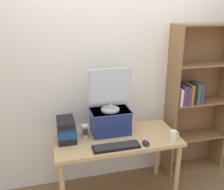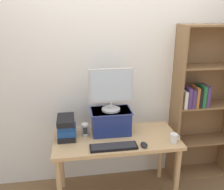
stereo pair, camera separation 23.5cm
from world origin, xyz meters
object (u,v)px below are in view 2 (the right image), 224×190
(bookshelf_unit, at_px, (202,103))
(desk_speaker, at_px, (85,130))
(coffee_mug, at_px, (174,138))
(keyboard, at_px, (114,147))
(book_stack, at_px, (66,128))
(computer_mouse, at_px, (144,145))
(desk, at_px, (116,145))
(riser_box, at_px, (111,121))
(computer_monitor, at_px, (111,89))

(bookshelf_unit, height_order, desk_speaker, bookshelf_unit)
(bookshelf_unit, bearing_deg, coffee_mug, -138.20)
(keyboard, bearing_deg, bookshelf_unit, 23.05)
(book_stack, distance_m, coffee_mug, 1.08)
(computer_mouse, bearing_deg, coffee_mug, 5.66)
(coffee_mug, distance_m, desk_speaker, 0.90)
(desk, bearing_deg, desk_speaker, 162.46)
(bookshelf_unit, relative_size, book_stack, 6.81)
(bookshelf_unit, relative_size, coffee_mug, 17.71)
(bookshelf_unit, xyz_separation_m, riser_box, (-1.10, -0.16, -0.07))
(computer_mouse, xyz_separation_m, desk_speaker, (-0.55, 0.31, 0.05))
(book_stack, bearing_deg, computer_mouse, -21.76)
(computer_monitor, bearing_deg, keyboard, -93.92)
(computer_monitor, bearing_deg, coffee_mug, -27.52)
(bookshelf_unit, relative_size, desk_speaker, 14.08)
(desk, height_order, keyboard, keyboard)
(desk, distance_m, riser_box, 0.26)
(coffee_mug, bearing_deg, computer_monitor, 152.48)
(keyboard, relative_size, desk_speaker, 3.48)
(bookshelf_unit, distance_m, coffee_mug, 0.72)
(book_stack, bearing_deg, computer_monitor, 5.02)
(bookshelf_unit, bearing_deg, computer_monitor, -171.66)
(keyboard, height_order, coffee_mug, coffee_mug)
(desk, bearing_deg, coffee_mug, -18.35)
(desk_speaker, bearing_deg, coffee_mug, -18.06)
(bookshelf_unit, bearing_deg, desk, -165.07)
(bookshelf_unit, height_order, coffee_mug, bookshelf_unit)
(desk, height_order, riser_box, riser_box)
(bookshelf_unit, height_order, keyboard, bookshelf_unit)
(computer_monitor, bearing_deg, desk_speaker, -175.01)
(keyboard, relative_size, coffee_mug, 4.38)
(coffee_mug, bearing_deg, computer_mouse, -174.34)
(computer_monitor, distance_m, coffee_mug, 0.79)
(keyboard, distance_m, computer_mouse, 0.29)
(keyboard, bearing_deg, computer_mouse, -3.40)
(desk, xyz_separation_m, desk_speaker, (-0.31, 0.10, 0.16))
(bookshelf_unit, xyz_separation_m, desk_speaker, (-1.38, -0.19, -0.14))
(desk, relative_size, keyboard, 2.82)
(computer_mouse, bearing_deg, desk_speaker, 150.39)
(computer_mouse, bearing_deg, riser_box, 128.94)
(computer_monitor, bearing_deg, computer_mouse, -50.94)
(computer_monitor, distance_m, desk_speaker, 0.51)
(book_stack, height_order, coffee_mug, book_stack)
(book_stack, bearing_deg, riser_box, 5.19)
(computer_mouse, distance_m, coffee_mug, 0.31)
(computer_monitor, distance_m, book_stack, 0.60)
(book_stack, height_order, desk_speaker, book_stack)
(desk, bearing_deg, bookshelf_unit, 14.93)
(bookshelf_unit, distance_m, computer_monitor, 1.15)
(computer_monitor, relative_size, computer_mouse, 4.28)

